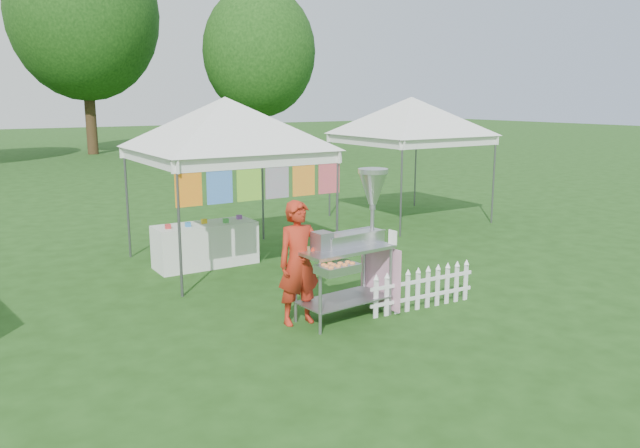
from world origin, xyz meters
TOP-DOWN VIEW (x-y plane):
  - ground at (0.00, 0.00)m, footprint 120.00×120.00m
  - canopy_main at (0.00, 3.49)m, footprint 4.24×4.24m
  - canopy_right at (5.50, 5.00)m, footprint 4.24×4.24m
  - tree_mid at (3.00, 28.00)m, footprint 7.60×7.60m
  - tree_right at (10.00, 22.00)m, footprint 5.60×5.60m
  - donut_cart at (0.35, -0.01)m, footprint 1.45×1.10m
  - vendor at (-0.47, 0.15)m, footprint 0.64×0.44m
  - picket_fence at (1.32, -0.29)m, footprint 1.80×0.12m
  - display_table at (-0.43, 3.57)m, footprint 1.80×0.70m

SIDE VIEW (x-z plane):
  - ground at x=0.00m, z-range 0.00..0.00m
  - picket_fence at x=1.32m, z-range 0.01..0.57m
  - display_table at x=-0.43m, z-range 0.00..0.77m
  - vendor at x=-0.47m, z-range 0.00..1.67m
  - donut_cart at x=0.35m, z-range 0.18..2.21m
  - canopy_main at x=0.00m, z-range 1.26..4.71m
  - canopy_right at x=5.50m, z-range 1.27..4.72m
  - tree_right at x=10.00m, z-range 0.97..9.39m
  - tree_mid at x=3.00m, z-range 1.38..12.90m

